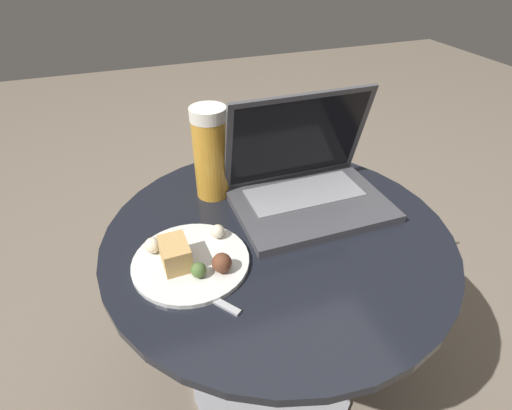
{
  "coord_description": "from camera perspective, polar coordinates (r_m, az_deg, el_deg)",
  "views": [
    {
      "loc": [
        -0.25,
        -0.57,
        1.01
      ],
      "look_at": [
        -0.04,
        0.01,
        0.57
      ],
      "focal_mm": 28.0,
      "sensor_mm": 36.0,
      "label": 1
    }
  ],
  "objects": [
    {
      "name": "ground_plane",
      "position": [
        1.19,
        2.29,
        -22.96
      ],
      "size": [
        6.0,
        6.0,
        0.0
      ],
      "primitive_type": "plane",
      "color": "#726656"
    },
    {
      "name": "table",
      "position": [
        0.91,
        2.81,
        -11.39
      ],
      "size": [
        0.7,
        0.7,
        0.5
      ],
      "color": "#9E9EA3",
      "rests_on": "ground_plane"
    },
    {
      "name": "laptop",
      "position": [
        0.87,
        7.16,
        3.22
      ],
      "size": [
        0.32,
        0.23,
        0.24
      ],
      "color": "#47474C",
      "rests_on": "table"
    },
    {
      "name": "beer_glass",
      "position": [
        0.87,
        -6.49,
        7.38
      ],
      "size": [
        0.08,
        0.08,
        0.21
      ],
      "color": "gold",
      "rests_on": "table"
    },
    {
      "name": "snack_plate",
      "position": [
        0.74,
        -9.55,
        -7.56
      ],
      "size": [
        0.21,
        0.21,
        0.06
      ],
      "color": "silver",
      "rests_on": "table"
    },
    {
      "name": "fork",
      "position": [
        0.7,
        -8.87,
        -11.74
      ],
      "size": [
        0.11,
        0.14,
        0.0
      ],
      "color": "#B2B2B7",
      "rests_on": "table"
    }
  ]
}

